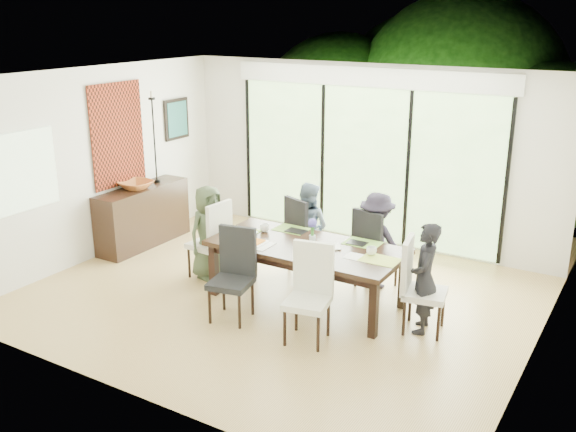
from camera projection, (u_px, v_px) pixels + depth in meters
The scene contains 62 objects.
floor at pixel (278, 298), 8.00m from camera, with size 6.00×5.00×0.01m, color olive.
ceiling at pixel (276, 77), 7.17m from camera, with size 6.00×5.00×0.01m, color white.
wall_back at pixel (365, 155), 9.64m from camera, with size 6.00×0.02×2.70m, color silver.
wall_front at pixel (124, 261), 5.54m from camera, with size 6.00×0.02×2.70m, color silver.
wall_left at pixel (97, 164), 9.07m from camera, with size 0.02×5.00×2.70m, color silver.
wall_right at pixel (545, 238), 6.11m from camera, with size 0.02×5.00×2.70m, color beige.
glass_doors at pixel (364, 165), 9.65m from camera, with size 4.20×0.02×2.30m, color #598C3F.
blinds_header at pixel (367, 77), 9.24m from camera, with size 4.40×0.06×0.28m, color white.
mullion_a at pixel (249, 150), 10.67m from camera, with size 0.05×0.04×2.30m, color black.
mullion_b at pixel (323, 160), 9.98m from camera, with size 0.05×0.04×2.30m, color black.
mullion_c at pixel (408, 171), 9.30m from camera, with size 0.05×0.04×2.30m, color black.
mullion_d at pixel (506, 183), 8.61m from camera, with size 0.05×0.04×2.30m, color black.
side_window at pixel (25, 171), 8.02m from camera, with size 0.02×0.90×1.00m, color #8CAD7F.
deck at pixel (384, 226), 10.79m from camera, with size 6.00×1.80×0.10m, color brown.
rail_top at pixel (404, 182), 11.26m from camera, with size 6.00×0.08×0.06m, color #4F2E21.
foliage_left at pixel (339, 115), 12.69m from camera, with size 3.20×3.20×3.20m, color #14380F.
foliage_mid at pixel (459, 101), 11.99m from camera, with size 4.00×4.00×4.00m, color #14380F.
foliage_right at pixel (549, 147), 10.61m from camera, with size 2.80×2.80×2.80m, color #14380F.
foliage_far at pixel (420, 103), 13.10m from camera, with size 3.60×3.60×3.60m, color #14380F.
table_top at pixel (307, 247), 7.70m from camera, with size 2.34×1.07×0.06m, color black.
table_apron at pixel (307, 254), 7.73m from camera, with size 2.15×0.88×0.10m, color black.
table_leg_fl at pixel (214, 269), 7.99m from camera, with size 0.09×0.09×0.67m, color black.
table_leg_fr at pixel (374, 309), 6.93m from camera, with size 0.09×0.09×0.67m, color black.
table_leg_bl at pixel (253, 249), 8.69m from camera, with size 0.09×0.09×0.67m, color black.
table_leg_br at pixel (403, 282), 7.63m from camera, with size 0.09×0.09×0.67m, color black.
chair_left_end at pixel (208, 238), 8.49m from camera, with size 0.45×0.45×1.07m, color beige, non-canonical shape.
chair_right_end at pixel (426, 286), 7.01m from camera, with size 0.45×0.45×1.07m, color silver, non-canonical shape.
chair_far_left at pixel (308, 234), 8.66m from camera, with size 0.45×0.45×1.07m, color black, non-canonical shape.
chair_far_right at pixel (377, 247), 8.17m from camera, with size 0.45×0.45×1.07m, color black, non-canonical shape.
chair_near_left at pixel (231, 276), 7.29m from camera, with size 0.45×0.45×1.07m, color black, non-canonical shape.
chair_near_right at pixel (307, 295), 6.79m from camera, with size 0.45×0.45×1.07m, color silver, non-canonical shape.
person_left_end at pixel (209, 232), 8.45m from camera, with size 0.59×0.37×1.26m, color #3A472F.
person_right_end at pixel (424, 278), 6.99m from camera, with size 0.59×0.37×1.26m, color black.
person_far_left at pixel (308, 228), 8.62m from camera, with size 0.59×0.37×1.26m, color slate.
person_far_right at pixel (376, 241), 8.13m from camera, with size 0.59×0.37×1.26m, color #221D2C.
placemat_left at pixel (242, 231), 8.16m from camera, with size 0.43×0.31×0.01m, color #9DC145.
placemat_right at pixel (380, 260), 7.22m from camera, with size 0.43×0.31×0.01m, color #ACC044.
placemat_far_l at pixel (291, 229), 8.24m from camera, with size 0.43×0.31×0.01m, color #72A43A.
placemat_far_r at pixel (362, 243), 7.74m from camera, with size 0.43×0.31×0.01m, color #77B03F.
placemat_paper at pixel (255, 244), 7.71m from camera, with size 0.43×0.31×0.01m, color white.
tablet_far_l at pixel (296, 231), 8.14m from camera, with size 0.25×0.18×0.01m, color black.
tablet_far_r at pixel (357, 243), 7.73m from camera, with size 0.23×0.17×0.01m, color black.
papers at pixel (358, 257), 7.30m from camera, with size 0.29×0.21×0.00m, color white.
platter_base at pixel (255, 243), 7.71m from camera, with size 0.25×0.25×0.02m, color white.
platter_snacks at pixel (255, 241), 7.70m from camera, with size 0.20×0.20×0.01m, color orange.
vase at pixel (312, 240), 7.69m from camera, with size 0.08×0.08×0.12m, color silver.
hyacinth_stems at pixel (312, 231), 7.65m from camera, with size 0.04×0.04×0.16m, color #337226.
hyacinth_blooms at pixel (313, 223), 7.62m from camera, with size 0.11×0.11×0.11m, color #534ABA.
laptop at pixel (244, 234), 8.02m from camera, with size 0.32×0.21×0.03m, color silver.
cup_a at pixel (265, 228), 8.14m from camera, with size 0.12×0.12×0.09m, color white.
cup_b at pixel (314, 246), 7.52m from camera, with size 0.10×0.10×0.09m, color white.
cup_c at pixel (371, 251), 7.36m from camera, with size 0.12×0.12×0.09m, color white.
book at pixel (327, 247), 7.61m from camera, with size 0.16×0.22×0.02m, color white.
sideboard at pixel (143, 216), 9.69m from camera, with size 0.45×1.60×0.90m, color black.
bowl at pixel (136, 185), 9.46m from camera, with size 0.48×0.48×0.12m, color #9B4F21.
candlestick_base at pixel (157, 181), 9.83m from camera, with size 0.10×0.10×0.04m, color black.
candlestick_shaft at pixel (154, 140), 9.64m from camera, with size 0.02×0.02×1.25m, color black.
candlestick_pan at pixel (152, 99), 9.45m from camera, with size 0.10×0.10×0.03m, color black.
candle at pixel (151, 94), 9.43m from camera, with size 0.04×0.04×0.10m, color silver.
tapestry at pixel (118, 135), 9.27m from camera, with size 0.02×1.00×1.50m, color maroon.
art_frame at pixel (177, 119), 10.31m from camera, with size 0.03×0.55×0.65m, color black.
art_canvas at pixel (177, 119), 10.30m from camera, with size 0.01×0.45×0.55m, color #174A47.
Camera 1 is at (3.88, -6.19, 3.41)m, focal length 40.00 mm.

